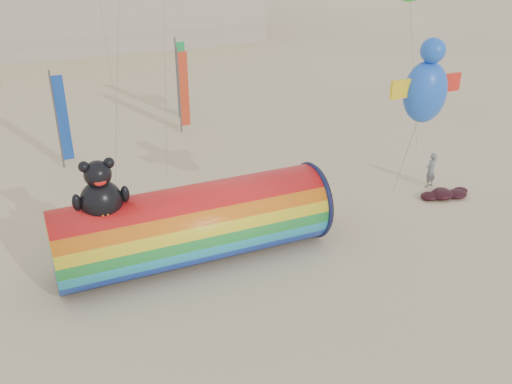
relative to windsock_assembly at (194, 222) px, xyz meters
name	(u,v)px	position (x,y,z in m)	size (l,w,h in m)	color
ground	(260,267)	(2.05, -1.56, -1.59)	(160.00, 160.00, 0.00)	#CCB58C
windsock_assembly	(194,222)	(0.00, 0.00, 0.00)	(10.43, 3.18, 4.81)	red
kite_handler	(431,170)	(12.58, 1.57, -0.71)	(0.65, 0.42, 1.77)	slate
fabric_bundle	(445,194)	(12.51, 0.31, -1.42)	(2.62, 1.35, 0.41)	#390A13
festival_banners	(146,94)	(1.76, 14.01, 1.04)	(8.66, 5.54, 5.20)	#59595E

